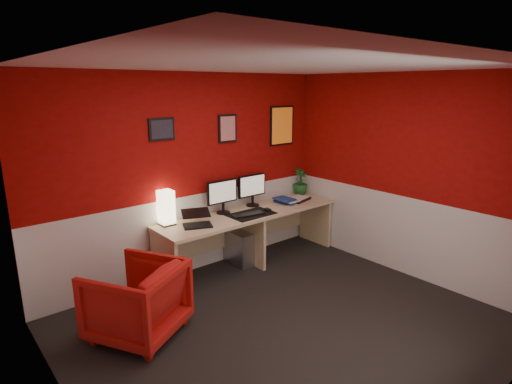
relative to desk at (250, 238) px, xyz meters
name	(u,v)px	position (x,y,z in m)	size (l,w,h in m)	color
ground	(287,326)	(-0.67, -1.41, -0.36)	(4.00, 3.50, 0.01)	black
ceiling	(293,65)	(-0.67, -1.41, 2.13)	(4.00, 3.50, 0.01)	white
wall_back	(191,176)	(-0.67, 0.34, 0.89)	(4.00, 0.01, 2.50)	#970F0C
wall_front	(490,267)	(-0.67, -3.16, 0.89)	(4.00, 0.01, 2.50)	#970F0C
wall_left	(62,264)	(-2.67, -1.41, 0.89)	(0.01, 3.50, 2.50)	#970F0C
wall_right	(406,177)	(1.33, -1.41, 0.89)	(0.01, 3.50, 2.50)	#970F0C
wainscot_back	(193,233)	(-0.67, 0.34, 0.14)	(4.00, 0.01, 1.00)	silver
wainscot_front	(473,372)	(-0.67, -3.15, 0.14)	(4.00, 0.01, 1.00)	silver
wainscot_left	(75,366)	(-2.66, -1.41, 0.14)	(0.01, 3.50, 1.00)	silver
wainscot_right	(401,234)	(1.33, -1.41, 0.14)	(0.01, 3.50, 1.00)	silver
desk	(250,238)	(0.00, 0.00, 0.00)	(2.60, 0.65, 0.73)	#D1BD86
shoji_lamp	(166,209)	(-1.09, 0.23, 0.56)	(0.16, 0.16, 0.40)	#FFE5B2
laptop	(197,217)	(-0.84, -0.05, 0.47)	(0.33, 0.23, 0.22)	black
monitor_left	(223,191)	(-0.30, 0.18, 0.66)	(0.45, 0.06, 0.58)	black
monitor_right	(253,185)	(0.21, 0.21, 0.66)	(0.45, 0.06, 0.58)	black
desk_mat	(251,214)	(-0.06, -0.09, 0.37)	(0.60, 0.38, 0.01)	black
keyboard	(248,214)	(-0.12, -0.10, 0.38)	(0.42, 0.14, 0.02)	black
mouse	(268,210)	(0.19, -0.13, 0.39)	(0.06, 0.10, 0.03)	black
book_bottom	(282,203)	(0.57, 0.00, 0.38)	(0.24, 0.32, 0.03)	navy
book_middle	(283,201)	(0.59, 0.01, 0.40)	(0.21, 0.29, 0.02)	silver
book_top	(279,201)	(0.51, 0.00, 0.43)	(0.21, 0.29, 0.03)	navy
zen_tray	(298,199)	(0.89, 0.00, 0.38)	(0.35, 0.25, 0.03)	black
potted_plant	(300,182)	(1.16, 0.22, 0.56)	(0.22, 0.22, 0.39)	#19591E
pc_tower	(239,248)	(-0.12, 0.11, -0.14)	(0.20, 0.45, 0.45)	#99999E
armchair	(137,300)	(-1.87, -0.58, 0.00)	(0.77, 0.79, 0.72)	#B1110C
art_left	(162,129)	(-1.04, 0.33, 1.49)	(0.32, 0.02, 0.26)	black
art_center	(227,128)	(-0.11, 0.33, 1.44)	(0.28, 0.02, 0.36)	red
art_right	(282,126)	(0.86, 0.33, 1.42)	(0.44, 0.02, 0.56)	orange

